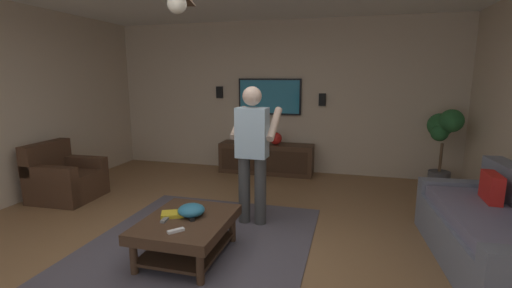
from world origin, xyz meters
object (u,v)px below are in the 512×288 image
object	(u,v)px
armchair	(65,180)
wall_speaker_right	(220,92)
remote_white	(176,231)
remote_grey	(165,219)
media_console	(266,158)
person_standing	(253,147)
tv	(270,97)
bowl	(191,210)
book	(173,214)
potted_plant_tall	(443,135)
coffee_table	(187,228)
vase_round	(276,138)
remote_black	(191,218)
couch	(495,235)

from	to	relation	value
armchair	wall_speaker_right	bearing A→B (deg)	55.20
remote_white	remote_grey	bearing A→B (deg)	-92.46
media_console	person_standing	bearing A→B (deg)	9.46
tv	bowl	xyz separation A→B (m)	(-3.39, -0.00, -0.93)
remote_grey	book	size ratio (longest dim) A/B	0.68
potted_plant_tall	wall_speaker_right	bearing A→B (deg)	83.36
media_console	person_standing	size ratio (longest dim) A/B	1.04
media_console	remote_white	size ratio (longest dim) A/B	11.33
coffee_table	tv	bearing A→B (deg)	-0.28
person_standing	vase_round	distance (m)	2.24
armchair	wall_speaker_right	size ratio (longest dim) A/B	3.83
remote_grey	vase_round	size ratio (longest dim) A/B	0.68
coffee_table	bowl	world-z (taller)	bowl
armchair	tv	xyz separation A→B (m)	(2.36, -2.48, 1.11)
bowl	remote_white	world-z (taller)	bowl
person_standing	remote_white	bearing A→B (deg)	166.31
person_standing	media_console	bearing A→B (deg)	10.95
remote_black	remote_white	bearing A→B (deg)	140.30
potted_plant_tall	vase_round	xyz separation A→B (m)	(0.16, 2.67, -0.20)
potted_plant_tall	vase_round	bearing A→B (deg)	86.59
remote_white	remote_grey	distance (m)	0.30
armchair	remote_grey	world-z (taller)	armchair
remote_white	wall_speaker_right	world-z (taller)	wall_speaker_right
coffee_table	media_console	world-z (taller)	media_console
remote_grey	book	distance (m)	0.12
coffee_table	remote_white	size ratio (longest dim) A/B	6.67
remote_grey	remote_white	bearing A→B (deg)	-138.55
media_console	armchair	bearing A→B (deg)	-49.57
bowl	remote_white	bearing A→B (deg)	-175.73
coffee_table	wall_speaker_right	size ratio (longest dim) A/B	4.55
couch	media_console	bearing A→B (deg)	-47.38
bowl	vase_round	xyz separation A→B (m)	(3.12, -0.18, 0.20)
media_console	bowl	xyz separation A→B (m)	(-3.15, -0.00, 0.18)
remote_grey	book	world-z (taller)	book
wall_speaker_right	remote_black	bearing A→B (deg)	-163.84
person_standing	remote_black	size ratio (longest dim) A/B	10.93
person_standing	book	size ratio (longest dim) A/B	7.45
remote_grey	bowl	bearing A→B (deg)	-53.59
media_console	book	bearing A→B (deg)	-3.13
coffee_table	remote_grey	world-z (taller)	remote_grey
armchair	potted_plant_tall	bearing A→B (deg)	17.39
couch	coffee_table	bearing A→B (deg)	7.36
coffee_table	tv	size ratio (longest dim) A/B	0.86
remote_black	remote_grey	distance (m)	0.24
person_standing	book	distance (m)	1.21
person_standing	wall_speaker_right	world-z (taller)	person_standing
couch	media_console	world-z (taller)	couch
couch	tv	size ratio (longest dim) A/B	1.67
coffee_table	remote_black	world-z (taller)	remote_black
tv	bowl	world-z (taller)	tv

